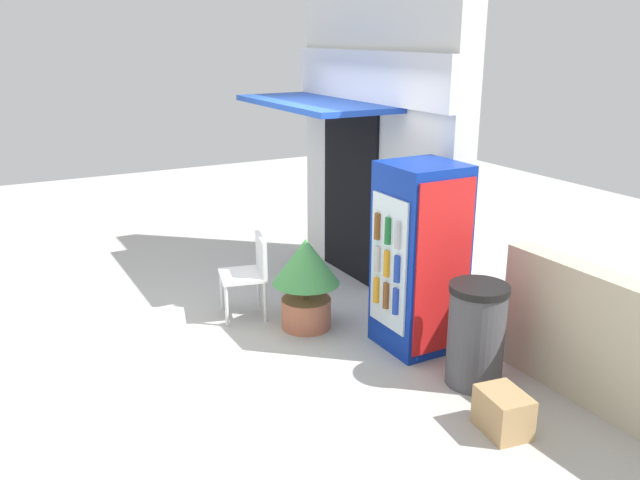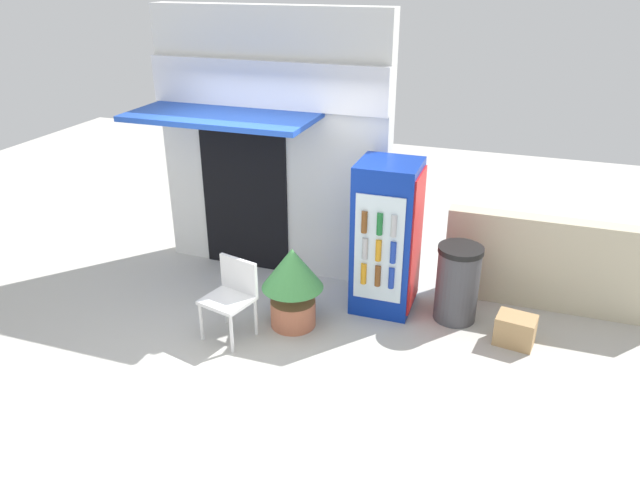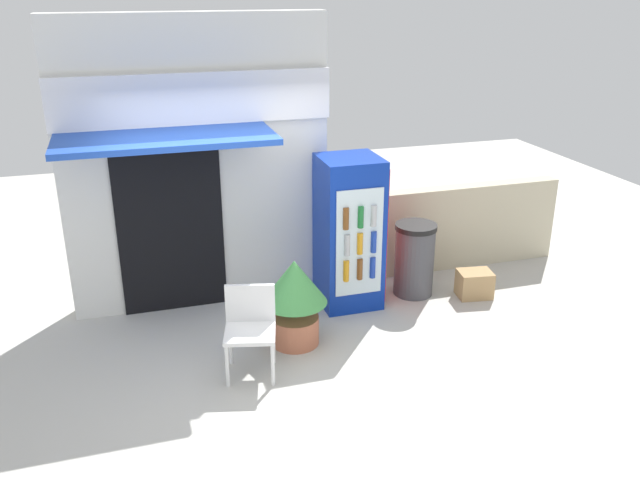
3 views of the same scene
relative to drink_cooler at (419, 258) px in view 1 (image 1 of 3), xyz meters
The scene contains 8 objects.
ground 1.91m from the drink_cooler, 140.75° to the right, with size 16.00×16.00×0.00m, color beige.
storefront_building 1.87m from the drink_cooler, 161.39° to the left, with size 2.90×1.26×3.22m.
drink_cooler is the anchor object (origin of this frame).
plastic_chair 1.79m from the drink_cooler, 141.39° to the right, with size 0.57×0.55×0.84m.
potted_plant_near_shop 1.15m from the drink_cooler, 139.15° to the right, with size 0.67×0.67×0.92m.
trash_bin 0.92m from the drink_cooler, ahead, with size 0.49×0.49×0.88m.
stone_boundary_wall 1.95m from the drink_cooler, 18.16° to the left, with size 2.47×0.22×1.08m, color beige.
cardboard_box 1.66m from the drink_cooler, 11.67° to the right, with size 0.39×0.29×0.32m, color tan.
Camera 1 is at (5.88, -2.45, 2.82)m, focal length 37.27 mm.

